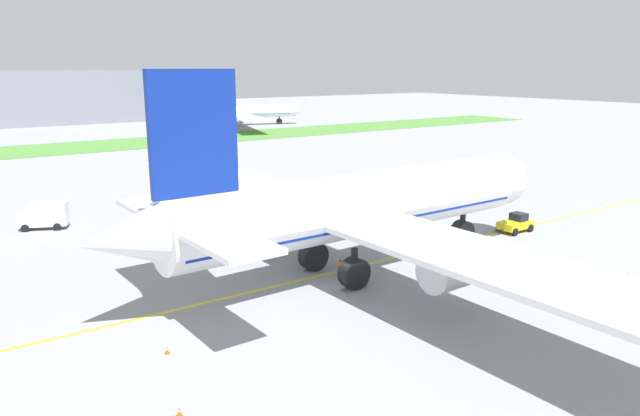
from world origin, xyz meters
name	(u,v)px	position (x,y,z in m)	size (l,w,h in m)	color
ground_plane	(348,287)	(0.00, 0.00, 0.00)	(600.00, 600.00, 0.00)	gray
apron_taxi_line	(323,275)	(0.00, 3.96, 0.00)	(280.00, 0.36, 0.01)	yellow
grass_median_strip	(62,148)	(0.00, 113.32, 0.05)	(320.00, 24.00, 0.10)	#4C8438
airliner_foreground	(354,207)	(2.74, 2.71, 6.45)	(49.23, 76.03, 19.04)	white
pushback_tug	(516,223)	(27.71, 3.34, 1.01)	(6.10, 2.69, 2.20)	yellow
ground_crew_wingwalker_port	(454,269)	(9.18, -3.98, 1.07)	(0.56, 0.45, 1.77)	black
ground_crew_marshaller_front	(340,266)	(1.33, 2.95, 0.95)	(0.46, 0.44, 1.57)	black
traffic_cone_near_nose	(627,276)	(22.65, -13.02, 0.28)	(0.36, 0.36, 0.58)	#F2590C
traffic_cone_port_wing	(179,412)	(-20.10, -10.59, 0.28)	(0.36, 0.36, 0.58)	#F2590C
traffic_cone_starboard_wing	(167,350)	(-17.89, -2.91, 0.28)	(0.36, 0.36, 0.58)	#F2590C
service_truck_baggage_loader	(45,215)	(-18.06, 36.74, 1.70)	(5.81, 4.17, 3.24)	white
parked_airliner_far_centre	(238,112)	(62.41, 141.88, 4.47)	(41.29, 67.04, 13.18)	white
terminal_building	(35,98)	(7.24, 183.71, 9.00)	(113.10, 20.00, 18.00)	gray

